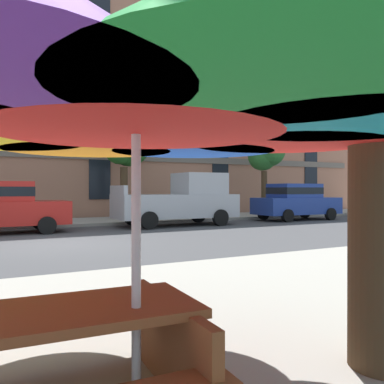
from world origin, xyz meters
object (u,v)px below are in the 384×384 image
Objects in this scene: picnic_table at (53,356)px; pickup_silver at (181,201)px; sedan_blue at (296,201)px; street_tree_middle at (126,146)px; street_tree_right at (266,154)px; patio_umbrella at (136,92)px.

pickup_silver is at bearing 60.38° from picnic_table.
sedan_blue is 18.36m from picnic_table.
pickup_silver is 2.72× the size of picnic_table.
street_tree_right is at bearing -2.82° from street_tree_middle.
pickup_silver is 6.32m from sedan_blue.
pickup_silver is at bearing -68.16° from street_tree_middle.
pickup_silver is 4.34m from street_tree_middle.
street_tree_middle is 8.07m from street_tree_right.
patio_umbrella is 1.71m from picnic_table.
sedan_blue is 1.11× the size of patio_umbrella.
street_tree_right reaches higher than picnic_table.
street_tree_middle is 16.90m from patio_umbrella.
pickup_silver is 7.74m from street_tree_right.
street_tree_middle reaches higher than pickup_silver.
street_tree_right is at bearing 23.03° from pickup_silver.
street_tree_right is 1.16× the size of patio_umbrella.
picnic_table is at bearing -110.19° from street_tree_middle.
street_tree_middle reaches higher than street_tree_right.
street_tree_middle is at bearing 111.84° from pickup_silver.
street_tree_middle reaches higher than sedan_blue.
picnic_table is (-7.11, -12.51, -0.54)m from pickup_silver.
patio_umbrella is at bearing -108.45° from street_tree_middle.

